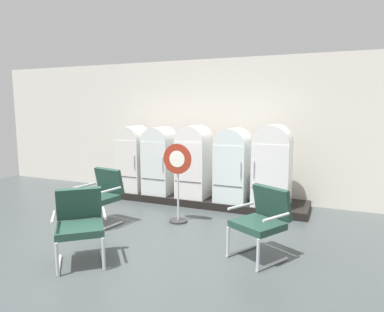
{
  "coord_description": "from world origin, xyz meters",
  "views": [
    {
      "loc": [
        2.62,
        -3.58,
        1.99
      ],
      "look_at": [
        -0.06,
        2.75,
        1.01
      ],
      "focal_mm": 32.57,
      "sensor_mm": 36.0,
      "label": 1
    }
  ],
  "objects_px": {
    "sign_stand": "(178,182)",
    "refrigerator_4": "(272,163)",
    "refrigerator_1": "(160,158)",
    "refrigerator_2": "(194,159)",
    "armchair_center": "(80,221)",
    "refrigerator_3": "(233,163)",
    "armchair_left": "(101,193)",
    "refrigerator_0": "(133,156)",
    "armchair_right": "(262,218)"
  },
  "relations": [
    {
      "from": "armchair_left",
      "to": "refrigerator_1",
      "type": "bearing_deg",
      "value": 84.55
    },
    {
      "from": "refrigerator_0",
      "to": "armchair_left",
      "type": "bearing_deg",
      "value": -74.31
    },
    {
      "from": "sign_stand",
      "to": "refrigerator_4",
      "type": "bearing_deg",
      "value": 41.04
    },
    {
      "from": "armchair_right",
      "to": "sign_stand",
      "type": "distance_m",
      "value": 1.85
    },
    {
      "from": "refrigerator_1",
      "to": "refrigerator_4",
      "type": "bearing_deg",
      "value": 0.05
    },
    {
      "from": "armchair_left",
      "to": "sign_stand",
      "type": "xyz_separation_m",
      "value": [
        1.16,
        0.58,
        0.17
      ]
    },
    {
      "from": "refrigerator_0",
      "to": "refrigerator_1",
      "type": "relative_size",
      "value": 1.0
    },
    {
      "from": "armchair_left",
      "to": "armchair_right",
      "type": "bearing_deg",
      "value": -5.59
    },
    {
      "from": "refrigerator_2",
      "to": "armchair_center",
      "type": "bearing_deg",
      "value": -95.44
    },
    {
      "from": "refrigerator_0",
      "to": "refrigerator_4",
      "type": "relative_size",
      "value": 0.94
    },
    {
      "from": "refrigerator_4",
      "to": "refrigerator_0",
      "type": "bearing_deg",
      "value": 179.92
    },
    {
      "from": "refrigerator_1",
      "to": "refrigerator_2",
      "type": "relative_size",
      "value": 0.97
    },
    {
      "from": "refrigerator_2",
      "to": "refrigerator_3",
      "type": "bearing_deg",
      "value": 1.48
    },
    {
      "from": "armchair_left",
      "to": "armchair_center",
      "type": "distance_m",
      "value": 1.47
    },
    {
      "from": "armchair_right",
      "to": "armchair_center",
      "type": "bearing_deg",
      "value": -153.96
    },
    {
      "from": "refrigerator_3",
      "to": "refrigerator_4",
      "type": "xyz_separation_m",
      "value": [
        0.77,
        -0.02,
        0.04
      ]
    },
    {
      "from": "refrigerator_4",
      "to": "armchair_left",
      "type": "relative_size",
      "value": 1.61
    },
    {
      "from": "refrigerator_4",
      "to": "armchair_right",
      "type": "bearing_deg",
      "value": -83.21
    },
    {
      "from": "refrigerator_2",
      "to": "refrigerator_4",
      "type": "height_order",
      "value": "refrigerator_4"
    },
    {
      "from": "sign_stand",
      "to": "armchair_center",
      "type": "bearing_deg",
      "value": -104.76
    },
    {
      "from": "sign_stand",
      "to": "refrigerator_0",
      "type": "bearing_deg",
      "value": 143.95
    },
    {
      "from": "armchair_right",
      "to": "sign_stand",
      "type": "xyz_separation_m",
      "value": [
        -1.63,
        0.85,
        0.17
      ]
    },
    {
      "from": "refrigerator_0",
      "to": "refrigerator_1",
      "type": "xyz_separation_m",
      "value": [
        0.67,
        -0.01,
        -0.0
      ]
    },
    {
      "from": "armchair_right",
      "to": "refrigerator_0",
      "type": "bearing_deg",
      "value": 147.99
    },
    {
      "from": "refrigerator_3",
      "to": "armchair_center",
      "type": "distance_m",
      "value": 3.33
    },
    {
      "from": "refrigerator_0",
      "to": "refrigerator_3",
      "type": "bearing_deg",
      "value": 0.52
    },
    {
      "from": "refrigerator_1",
      "to": "refrigerator_3",
      "type": "bearing_deg",
      "value": 0.95
    },
    {
      "from": "refrigerator_2",
      "to": "refrigerator_4",
      "type": "relative_size",
      "value": 0.97
    },
    {
      "from": "refrigerator_3",
      "to": "sign_stand",
      "type": "xyz_separation_m",
      "value": [
        -0.62,
        -1.23,
        -0.2
      ]
    },
    {
      "from": "refrigerator_3",
      "to": "armchair_left",
      "type": "height_order",
      "value": "refrigerator_3"
    },
    {
      "from": "refrigerator_1",
      "to": "armchair_right",
      "type": "bearing_deg",
      "value": -38.06
    },
    {
      "from": "refrigerator_2",
      "to": "sign_stand",
      "type": "relative_size",
      "value": 1.07
    },
    {
      "from": "armchair_center",
      "to": "refrigerator_3",
      "type": "bearing_deg",
      "value": 70.33
    },
    {
      "from": "refrigerator_0",
      "to": "refrigerator_2",
      "type": "relative_size",
      "value": 0.97
    },
    {
      "from": "refrigerator_3",
      "to": "armchair_right",
      "type": "bearing_deg",
      "value": -64.03
    },
    {
      "from": "refrigerator_4",
      "to": "refrigerator_1",
      "type": "bearing_deg",
      "value": -179.95
    },
    {
      "from": "armchair_center",
      "to": "sign_stand",
      "type": "relative_size",
      "value": 0.68
    },
    {
      "from": "sign_stand",
      "to": "refrigerator_2",
      "type": "bearing_deg",
      "value": 99.52
    },
    {
      "from": "refrigerator_3",
      "to": "sign_stand",
      "type": "relative_size",
      "value": 1.04
    },
    {
      "from": "refrigerator_1",
      "to": "armchair_left",
      "type": "distance_m",
      "value": 1.82
    },
    {
      "from": "refrigerator_3",
      "to": "armchair_left",
      "type": "xyz_separation_m",
      "value": [
        -1.78,
        -1.81,
        -0.37
      ]
    },
    {
      "from": "refrigerator_0",
      "to": "armchair_center",
      "type": "xyz_separation_m",
      "value": [
        1.16,
        -3.1,
        -0.37
      ]
    },
    {
      "from": "refrigerator_2",
      "to": "armchair_left",
      "type": "relative_size",
      "value": 1.56
    },
    {
      "from": "armchair_left",
      "to": "armchair_center",
      "type": "relative_size",
      "value": 1.0
    },
    {
      "from": "refrigerator_4",
      "to": "armchair_center",
      "type": "relative_size",
      "value": 1.61
    },
    {
      "from": "refrigerator_2",
      "to": "refrigerator_4",
      "type": "bearing_deg",
      "value": -0.12
    },
    {
      "from": "refrigerator_1",
      "to": "refrigerator_4",
      "type": "distance_m",
      "value": 2.38
    },
    {
      "from": "refrigerator_3",
      "to": "armchair_center",
      "type": "height_order",
      "value": "refrigerator_3"
    },
    {
      "from": "refrigerator_2",
      "to": "armchair_center",
      "type": "xyz_separation_m",
      "value": [
        -0.29,
        -3.1,
        -0.39
      ]
    },
    {
      "from": "armchair_center",
      "to": "sign_stand",
      "type": "xyz_separation_m",
      "value": [
        0.5,
        1.89,
        0.17
      ]
    }
  ]
}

